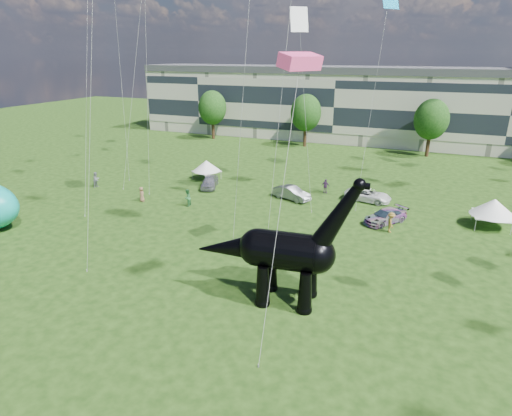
% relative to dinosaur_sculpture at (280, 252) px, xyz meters
% --- Properties ---
extents(ground, '(220.00, 220.00, 0.00)m').
position_rel_dinosaur_sculpture_xyz_m(ground, '(-0.56, -4.93, -3.43)').
color(ground, '#16330C').
rests_on(ground, ground).
extents(terrace_row, '(78.00, 11.00, 12.00)m').
position_rel_dinosaur_sculpture_xyz_m(terrace_row, '(-8.56, 57.07, 2.57)').
color(terrace_row, beige).
rests_on(terrace_row, ground).
extents(tree_far_left, '(5.20, 5.20, 9.44)m').
position_rel_dinosaur_sculpture_xyz_m(tree_far_left, '(-30.56, 48.07, 2.86)').
color(tree_far_left, '#382314').
rests_on(tree_far_left, ground).
extents(tree_mid_left, '(5.20, 5.20, 9.44)m').
position_rel_dinosaur_sculpture_xyz_m(tree_mid_left, '(-12.56, 48.07, 2.86)').
color(tree_mid_left, '#382314').
rests_on(tree_mid_left, ground).
extents(tree_mid_right, '(5.20, 5.20, 9.44)m').
position_rel_dinosaur_sculpture_xyz_m(tree_mid_right, '(7.44, 48.07, 2.86)').
color(tree_mid_right, '#382314').
rests_on(tree_mid_right, ground).
extents(dinosaur_sculpture, '(11.15, 3.33, 9.08)m').
position_rel_dinosaur_sculpture_xyz_m(dinosaur_sculpture, '(0.00, 0.00, 0.00)').
color(dinosaur_sculpture, black).
rests_on(dinosaur_sculpture, ground).
extents(car_silver, '(3.00, 4.60, 1.46)m').
position_rel_dinosaur_sculpture_xyz_m(car_silver, '(-16.24, 20.23, -2.70)').
color(car_silver, '#BAB9BF').
rests_on(car_silver, ground).
extents(car_grey, '(4.70, 2.96, 1.46)m').
position_rel_dinosaur_sculpture_xyz_m(car_grey, '(-5.69, 19.89, -2.70)').
color(car_grey, slate).
rests_on(car_grey, ground).
extents(car_white, '(5.25, 2.95, 1.39)m').
position_rel_dinosaur_sculpture_xyz_m(car_white, '(2.27, 22.53, -2.74)').
color(car_white, white).
rests_on(car_white, ground).
extents(car_dark, '(4.29, 4.95, 1.37)m').
position_rel_dinosaur_sculpture_xyz_m(car_dark, '(4.84, 16.62, -2.75)').
color(car_dark, '#595960').
rests_on(car_dark, ground).
extents(gazebo_near, '(4.19, 4.19, 2.79)m').
position_rel_dinosaur_sculpture_xyz_m(gazebo_near, '(14.11, 19.40, -1.47)').
color(gazebo_near, white).
rests_on(gazebo_near, ground).
extents(gazebo_left, '(4.58, 4.58, 2.46)m').
position_rel_dinosaur_sculpture_xyz_m(gazebo_left, '(-18.42, 23.45, -1.70)').
color(gazebo_left, silver).
rests_on(gazebo_left, ground).
extents(visitors, '(53.56, 47.26, 1.89)m').
position_rel_dinosaur_sculpture_xyz_m(visitors, '(-3.22, 10.54, -2.54)').
color(visitors, black).
rests_on(visitors, ground).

